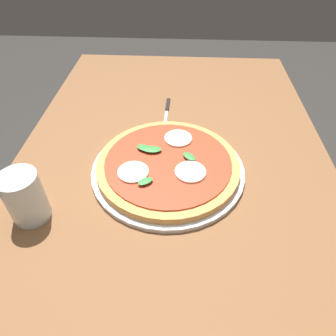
{
  "coord_description": "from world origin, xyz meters",
  "views": [
    {
      "loc": [
        -0.46,
        -0.02,
        1.25
      ],
      "look_at": [
        0.09,
        0.01,
        0.74
      ],
      "focal_mm": 32.47,
      "sensor_mm": 36.0,
      "label": 1
    }
  ],
  "objects": [
    {
      "name": "knife",
      "position": [
        0.37,
        0.03,
        0.73
      ],
      "size": [
        0.17,
        0.01,
        0.01
      ],
      "color": "black",
      "rests_on": "dining_table"
    },
    {
      "name": "glass_cup",
      "position": [
        -0.06,
        0.29,
        0.79
      ],
      "size": [
        0.08,
        0.08,
        0.11
      ],
      "primitive_type": "cylinder",
      "color": "silver",
      "rests_on": "dining_table"
    },
    {
      "name": "serving_tray",
      "position": [
        0.09,
        0.01,
        0.73
      ],
      "size": [
        0.37,
        0.37,
        0.01
      ],
      "primitive_type": "cylinder",
      "color": "silver",
      "rests_on": "dining_table"
    },
    {
      "name": "pizza",
      "position": [
        0.09,
        0.01,
        0.75
      ],
      "size": [
        0.35,
        0.35,
        0.03
      ],
      "color": "tan",
      "rests_on": "serving_tray"
    },
    {
      "name": "ground_plane",
      "position": [
        0.0,
        0.0,
        0.0
      ],
      "size": [
        6.0,
        6.0,
        0.0
      ],
      "primitive_type": "plane",
      "color": "#2D2B28"
    },
    {
      "name": "dining_table",
      "position": [
        0.0,
        0.0,
        0.63
      ],
      "size": [
        1.57,
        0.82,
        0.73
      ],
      "color": "brown",
      "rests_on": "ground_plane"
    }
  ]
}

